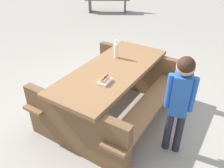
{
  "coord_description": "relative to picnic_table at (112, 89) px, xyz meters",
  "views": [
    {
      "loc": [
        1.97,
        1.67,
        2.15
      ],
      "look_at": [
        0.0,
        0.0,
        0.52
      ],
      "focal_mm": 37.07,
      "sensor_mm": 36.0,
      "label": 1
    }
  ],
  "objects": [
    {
      "name": "hotdog_tray",
      "position": [
        0.3,
        0.15,
        0.34
      ],
      "size": [
        0.2,
        0.15,
        0.08
      ],
      "color": "white",
      "rests_on": "picnic_table"
    },
    {
      "name": "child_in_coat",
      "position": [
        0.02,
        0.94,
        0.34
      ],
      "size": [
        0.23,
        0.29,
        1.22
      ],
      "color": "#262633",
      "rests_on": "ground"
    },
    {
      "name": "ground_plane",
      "position": [
        0.0,
        0.0,
        -0.44
      ],
      "size": [
        30.0,
        30.0,
        0.0
      ],
      "primitive_type": "plane",
      "color": "gray",
      "rests_on": "ground"
    },
    {
      "name": "soda_bottle",
      "position": [
        -0.29,
        -0.17,
        0.42
      ],
      "size": [
        0.06,
        0.06,
        0.26
      ],
      "color": "silver",
      "rests_on": "picnic_table"
    },
    {
      "name": "picnic_table",
      "position": [
        0.0,
        0.0,
        0.0
      ],
      "size": [
        1.98,
        1.64,
        0.75
      ],
      "color": "brown",
      "rests_on": "ground"
    }
  ]
}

